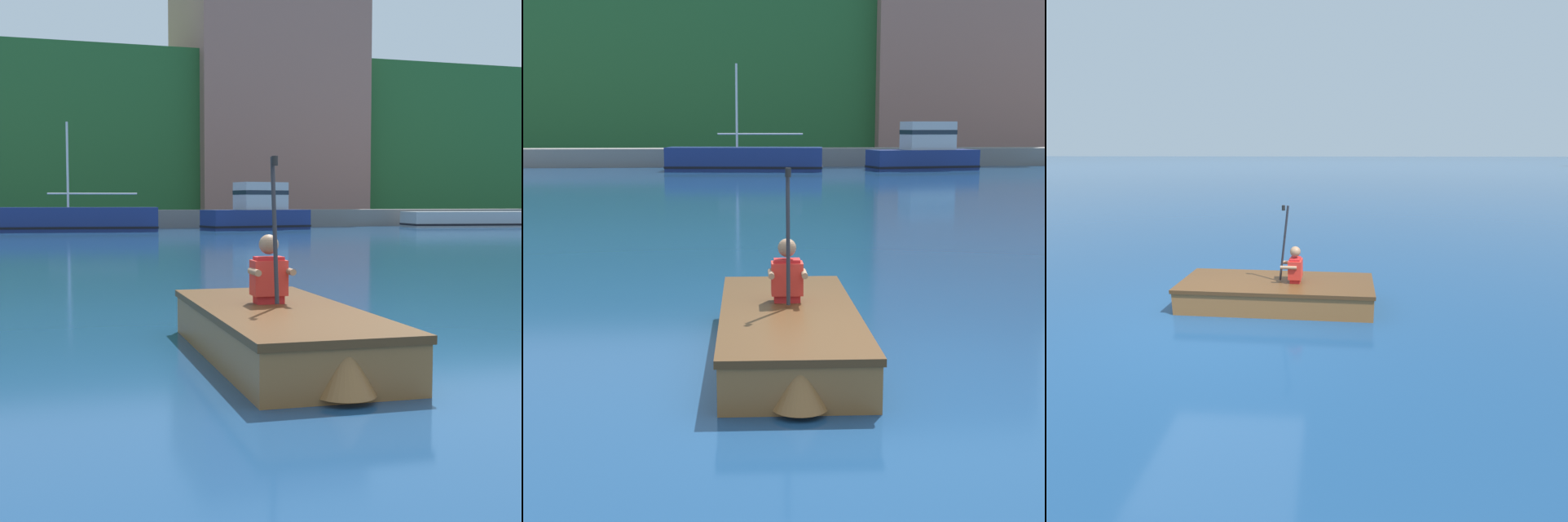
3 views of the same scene
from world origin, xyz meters
The scene contains 9 objects.
ground_plane centered at (0.00, 0.00, 0.00)m, with size 300.00×300.00×0.00m, color navy.
shoreline_ridge centered at (0.00, 53.23, 5.36)m, with size 120.00×20.00×10.72m.
waterfront_office_block_center centered at (13.92, 47.66, 8.73)m, with size 11.32×11.54×17.44m.
marina_dock centered at (0.00, 35.25, 0.45)m, with size 53.02×2.40×0.90m.
moored_boat_dock_west_end centered at (8.27, 30.70, 0.83)m, with size 5.31×2.71×2.23m.
moored_boat_dock_center_near centered at (-0.10, 30.58, 0.51)m, with size 7.29×2.93×4.78m.
moored_boat_dock_center_far centered at (20.52, 31.67, 0.37)m, with size 7.54×3.53×0.80m.
rowboat_foreground centered at (-0.79, 0.77, 0.24)m, with size 1.33×3.29×0.42m.
person_paddler centered at (-0.78, 1.11, 0.69)m, with size 0.37×0.38×1.24m.
Camera 1 is at (-2.87, -5.32, 1.28)m, focal length 55.00 mm.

